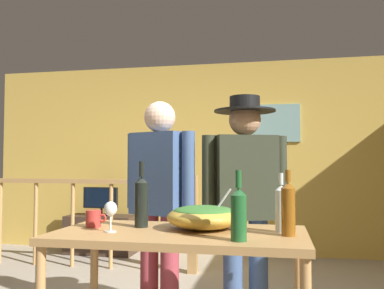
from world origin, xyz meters
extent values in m
cube|color=gold|center=(0.00, 2.70, 1.25)|extent=(6.36, 0.10, 2.51)
cube|color=#7EA9A5|center=(0.77, 2.64, 1.69)|extent=(0.61, 0.03, 0.49)
cylinder|color=#B2844C|center=(-2.46, 1.63, 0.47)|extent=(0.04, 0.04, 0.95)
cylinder|color=#B2844C|center=(-1.99, 1.63, 0.47)|extent=(0.04, 0.04, 0.95)
cylinder|color=#B2844C|center=(-1.53, 1.63, 0.47)|extent=(0.04, 0.04, 0.95)
cylinder|color=#B2844C|center=(-1.06, 1.63, 0.47)|extent=(0.04, 0.04, 0.95)
cylinder|color=#B2844C|center=(-0.59, 1.63, 0.47)|extent=(0.04, 0.04, 0.95)
cylinder|color=#B2844C|center=(-0.12, 1.63, 0.47)|extent=(0.04, 0.04, 0.95)
cube|color=#B2844C|center=(-1.53, 1.63, 0.97)|extent=(2.89, 0.07, 0.05)
cube|color=#B2844C|center=(-0.12, 1.63, 0.52)|extent=(0.10, 0.10, 1.05)
cube|color=#38281E|center=(-1.49, 2.35, 0.25)|extent=(0.90, 0.40, 0.49)
cube|color=black|center=(-1.49, 2.35, 0.50)|extent=(0.20, 0.12, 0.02)
cylinder|color=black|center=(-1.49, 2.35, 0.55)|extent=(0.03, 0.03, 0.08)
cube|color=black|center=(-1.49, 2.32, 0.73)|extent=(0.46, 0.06, 0.27)
cube|color=black|center=(-1.49, 2.29, 0.73)|extent=(0.42, 0.01, 0.24)
cube|color=#B2844C|center=(0.26, -0.58, 0.79)|extent=(1.34, 0.70, 0.04)
cylinder|color=#B2844C|center=(-0.38, -0.27, 0.38)|extent=(0.05, 0.05, 0.77)
ellipsoid|color=gold|center=(0.37, -0.49, 0.88)|extent=(0.41, 0.41, 0.13)
ellipsoid|color=#38702D|center=(0.37, -0.49, 0.91)|extent=(0.33, 0.33, 0.06)
cylinder|color=silver|center=(0.45, -0.49, 0.93)|extent=(0.15, 0.01, 0.21)
cylinder|color=silver|center=(-0.10, -0.67, 0.81)|extent=(0.06, 0.06, 0.01)
cylinder|color=silver|center=(-0.10, -0.67, 0.86)|extent=(0.01, 0.01, 0.09)
ellipsoid|color=silver|center=(-0.10, -0.67, 0.93)|extent=(0.07, 0.07, 0.08)
cylinder|color=black|center=(0.01, -0.49, 0.94)|extent=(0.08, 0.08, 0.25)
cone|color=black|center=(0.01, -0.49, 1.08)|extent=(0.08, 0.08, 0.03)
cylinder|color=black|center=(0.01, -0.49, 1.14)|extent=(0.03, 0.03, 0.09)
cylinder|color=silver|center=(0.79, -0.51, 0.92)|extent=(0.07, 0.07, 0.22)
cone|color=silver|center=(0.79, -0.51, 1.05)|extent=(0.07, 0.07, 0.03)
cylinder|color=silver|center=(0.79, -0.51, 1.09)|extent=(0.02, 0.02, 0.06)
cylinder|color=brown|center=(0.82, -0.61, 0.93)|extent=(0.07, 0.07, 0.24)
cone|color=brown|center=(0.82, -0.61, 1.06)|extent=(0.07, 0.07, 0.03)
cylinder|color=brown|center=(0.82, -0.61, 1.11)|extent=(0.03, 0.03, 0.06)
cylinder|color=#1E5628|center=(0.59, -0.80, 0.92)|extent=(0.08, 0.08, 0.21)
cone|color=#1E5628|center=(0.59, -0.80, 1.04)|extent=(0.08, 0.08, 0.03)
cylinder|color=#1E5628|center=(0.59, -0.80, 1.10)|extent=(0.03, 0.03, 0.08)
cylinder|color=#B7332D|center=(-0.26, -0.54, 0.86)|extent=(0.09, 0.09, 0.10)
torus|color=#B7332D|center=(-0.21, -0.54, 0.86)|extent=(0.05, 0.01, 0.05)
cylinder|color=#9E3842|center=(0.04, 0.05, 0.41)|extent=(0.13, 0.13, 0.82)
cylinder|color=#9E3842|center=(-0.13, 0.11, 0.41)|extent=(0.13, 0.13, 0.82)
cube|color=#3D5684|center=(-0.05, 0.08, 1.11)|extent=(0.44, 0.35, 0.58)
cylinder|color=#3D5684|center=(0.18, -0.01, 1.12)|extent=(0.09, 0.09, 0.55)
cylinder|color=#3D5684|center=(-0.28, 0.17, 1.12)|extent=(0.09, 0.09, 0.55)
sphere|color=beige|center=(-0.05, 0.08, 1.51)|extent=(0.22, 0.22, 0.22)
cylinder|color=#3D5684|center=(0.64, 0.11, 0.40)|extent=(0.13, 0.13, 0.80)
cylinder|color=#3D5684|center=(0.47, 0.05, 0.40)|extent=(0.13, 0.13, 0.80)
cube|color=#2D3323|center=(0.56, 0.08, 1.08)|extent=(0.46, 0.36, 0.57)
cylinder|color=#2D3323|center=(0.80, 0.17, 1.10)|extent=(0.09, 0.09, 0.54)
cylinder|color=#2D3323|center=(0.32, -0.01, 1.10)|extent=(0.09, 0.09, 0.54)
sphere|color=tan|center=(0.56, 0.08, 1.47)|extent=(0.22, 0.22, 0.22)
cylinder|color=black|center=(0.56, 0.08, 1.54)|extent=(0.42, 0.42, 0.01)
cylinder|color=black|center=(0.56, 0.08, 1.59)|extent=(0.21, 0.21, 0.10)
camera|label=1|loc=(0.77, -2.76, 1.17)|focal=38.66mm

